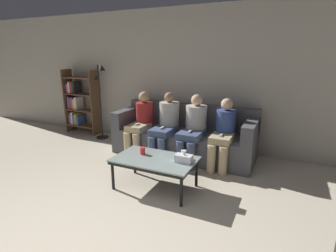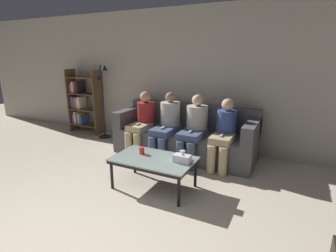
# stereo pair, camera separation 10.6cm
# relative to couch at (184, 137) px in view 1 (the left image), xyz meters

# --- Properties ---
(wall_back) EXTENTS (12.00, 0.06, 2.60)m
(wall_back) POSITION_rel_couch_xyz_m (0.00, 0.52, 0.98)
(wall_back) COLOR #B7B2A3
(wall_back) RESTS_ON ground_plane
(couch) EXTENTS (2.47, 0.89, 0.88)m
(couch) POSITION_rel_couch_xyz_m (0.00, 0.00, 0.00)
(couch) COLOR #515156
(couch) RESTS_ON ground_plane
(coffee_table) EXTENTS (1.09, 0.65, 0.43)m
(coffee_table) POSITION_rel_couch_xyz_m (0.11, -1.34, 0.06)
(coffee_table) COLOR #8C9E99
(coffee_table) RESTS_ON ground_plane
(cup_near_left) EXTENTS (0.07, 0.07, 0.10)m
(cup_near_left) POSITION_rel_couch_xyz_m (-0.12, -1.27, 0.15)
(cup_near_left) COLOR red
(cup_near_left) RESTS_ON coffee_table
(cup_near_right) EXTENTS (0.08, 0.08, 0.11)m
(cup_near_right) POSITION_rel_couch_xyz_m (0.45, -1.16, 0.16)
(cup_near_right) COLOR silver
(cup_near_right) RESTS_ON coffee_table
(tissue_box) EXTENTS (0.22, 0.12, 0.13)m
(tissue_box) POSITION_rel_couch_xyz_m (0.50, -1.29, 0.15)
(tissue_box) COLOR white
(tissue_box) RESTS_ON coffee_table
(bookshelf) EXTENTS (0.81, 0.32, 1.44)m
(bookshelf) POSITION_rel_couch_xyz_m (-2.71, 0.29, 0.37)
(bookshelf) COLOR brown
(bookshelf) RESTS_ON ground_plane
(standing_lamp) EXTENTS (0.31, 0.26, 1.56)m
(standing_lamp) POSITION_rel_couch_xyz_m (-1.95, 0.15, 0.63)
(standing_lamp) COLOR black
(standing_lamp) RESTS_ON ground_plane
(seated_person_left_end) EXTENTS (0.31, 0.68, 1.11)m
(seated_person_left_end) POSITION_rel_couch_xyz_m (-0.75, -0.23, 0.27)
(seated_person_left_end) COLOR tan
(seated_person_left_end) RESTS_ON ground_plane
(seated_person_mid_left) EXTENTS (0.34, 0.73, 1.13)m
(seated_person_mid_left) POSITION_rel_couch_xyz_m (-0.25, -0.23, 0.29)
(seated_person_mid_left) COLOR #47567A
(seated_person_mid_left) RESTS_ON ground_plane
(seated_person_mid_right) EXTENTS (0.35, 0.73, 1.12)m
(seated_person_mid_right) POSITION_rel_couch_xyz_m (0.25, -0.22, 0.29)
(seated_person_mid_right) COLOR #47567A
(seated_person_mid_right) RESTS_ON ground_plane
(seated_person_right_end) EXTENTS (0.32, 0.68, 1.09)m
(seated_person_right_end) POSITION_rel_couch_xyz_m (0.75, -0.23, 0.26)
(seated_person_right_end) COLOR tan
(seated_person_right_end) RESTS_ON ground_plane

